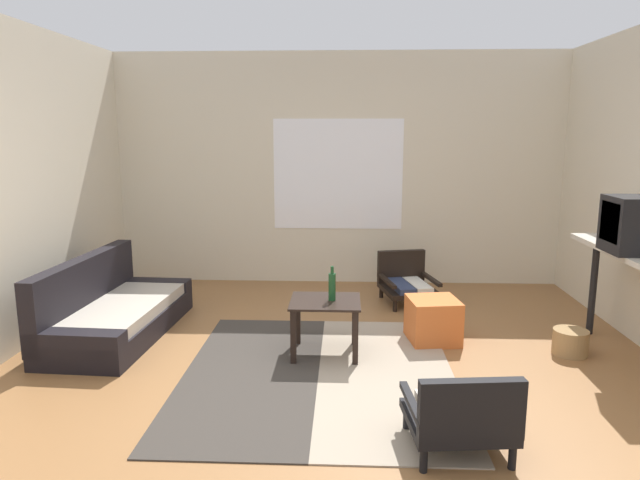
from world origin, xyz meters
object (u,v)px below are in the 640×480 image
object	(u,v)px
ottoman_orange	(433,320)
console_shelf	(637,265)
armchair_striped_foreground	(461,415)
wicker_basket	(570,342)
couch	(113,312)
armchair_by_window	(406,281)
glass_bottle	(332,286)
coffee_table	(325,312)
clay_vase	(619,228)

from	to	relation	value
ottoman_orange	console_shelf	xyz separation A→B (m)	(1.45, -0.45, 0.61)
armchair_striped_foreground	wicker_basket	distance (m)	1.94
armchair_striped_foreground	couch	bearing A→B (deg)	146.42
armchair_by_window	armchair_striped_foreground	distance (m)	2.96
glass_bottle	ottoman_orange	bearing A→B (deg)	21.09
couch	armchair_by_window	distance (m)	2.96
coffee_table	wicker_basket	xyz separation A→B (m)	(2.00, 0.09, -0.25)
wicker_basket	armchair_striped_foreground	bearing A→B (deg)	-127.94
ottoman_orange	console_shelf	size ratio (longest dim) A/B	0.27
couch	armchair_striped_foreground	bearing A→B (deg)	-33.58
ottoman_orange	glass_bottle	xyz separation A→B (m)	(-0.87, -0.33, 0.39)
couch	wicker_basket	distance (m)	3.93
couch	console_shelf	bearing A→B (deg)	-6.38
ottoman_orange	wicker_basket	bearing A→B (deg)	-13.22
couch	console_shelf	world-z (taller)	console_shelf
coffee_table	clay_vase	size ratio (longest dim) A/B	1.74
coffee_table	ottoman_orange	distance (m)	1.00
ottoman_orange	armchair_striped_foreground	bearing A→B (deg)	-93.56
clay_vase	wicker_basket	distance (m)	1.00
couch	ottoman_orange	size ratio (longest dim) A/B	4.25
clay_vase	glass_bottle	size ratio (longest dim) A/B	1.15
coffee_table	clay_vase	distance (m)	2.47
coffee_table	console_shelf	bearing A→B (deg)	-2.62
ottoman_orange	clay_vase	xyz separation A→B (m)	(1.45, -0.11, 0.84)
glass_bottle	armchair_by_window	bearing A→B (deg)	63.39
ottoman_orange	wicker_basket	xyz separation A→B (m)	(1.08, -0.25, -0.09)
armchair_striped_foreground	ottoman_orange	xyz separation A→B (m)	(0.11, 1.78, -0.05)
coffee_table	glass_bottle	world-z (taller)	glass_bottle
console_shelf	ottoman_orange	bearing A→B (deg)	162.71
glass_bottle	wicker_basket	size ratio (longest dim) A/B	1.01
console_shelf	glass_bottle	distance (m)	2.33
clay_vase	glass_bottle	world-z (taller)	clay_vase
armchair_striped_foreground	console_shelf	world-z (taller)	console_shelf
ottoman_orange	glass_bottle	bearing A→B (deg)	-158.91
armchair_striped_foreground	clay_vase	bearing A→B (deg)	47.06
armchair_by_window	glass_bottle	xyz separation A→B (m)	(-0.76, -1.51, 0.35)
glass_bottle	armchair_striped_foreground	bearing A→B (deg)	-62.37
armchair_by_window	clay_vase	xyz separation A→B (m)	(1.56, -1.29, 0.80)
clay_vase	glass_bottle	distance (m)	2.37
couch	wicker_basket	xyz separation A→B (m)	(3.92, -0.28, -0.10)
couch	wicker_basket	world-z (taller)	couch
coffee_table	glass_bottle	distance (m)	0.23
glass_bottle	wicker_basket	bearing A→B (deg)	2.38
ottoman_orange	wicker_basket	distance (m)	1.11
coffee_table	glass_bottle	bearing A→B (deg)	7.77
couch	armchair_by_window	size ratio (longest dim) A/B	2.57
couch	armchair_by_window	world-z (taller)	couch
armchair_striped_foreground	glass_bottle	size ratio (longest dim) A/B	2.20
coffee_table	armchair_striped_foreground	distance (m)	1.66
couch	coffee_table	world-z (taller)	couch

